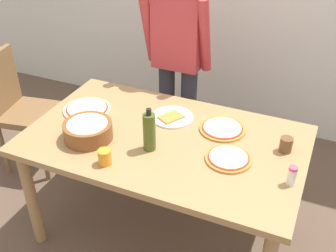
% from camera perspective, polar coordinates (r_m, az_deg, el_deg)
% --- Properties ---
extents(ground, '(8.00, 8.00, 0.00)m').
position_cam_1_polar(ground, '(2.87, -0.41, -14.17)').
color(ground, brown).
extents(dining_table, '(1.60, 0.96, 0.76)m').
position_cam_1_polar(dining_table, '(2.42, -0.47, -3.38)').
color(dining_table, '#A37A4C').
rests_on(dining_table, ground).
extents(person_cook, '(0.49, 0.25, 1.62)m').
position_cam_1_polar(person_cook, '(2.98, 1.41, 9.91)').
color(person_cook, '#2D2D38').
rests_on(person_cook, ground).
extents(chair_wooden_left, '(0.46, 0.46, 0.95)m').
position_cam_1_polar(chair_wooden_left, '(3.32, -19.98, 2.74)').
color(chair_wooden_left, brown).
rests_on(chair_wooden_left, ground).
extents(pizza_raw_on_board, '(0.30, 0.30, 0.02)m').
position_cam_1_polar(pizza_raw_on_board, '(2.68, -11.16, 2.32)').
color(pizza_raw_on_board, beige).
rests_on(pizza_raw_on_board, dining_table).
extents(pizza_cooked_on_tray, '(0.27, 0.27, 0.02)m').
position_cam_1_polar(pizza_cooked_on_tray, '(2.45, 7.55, -0.35)').
color(pizza_cooked_on_tray, '#C67A33').
rests_on(pizza_cooked_on_tray, dining_table).
extents(pizza_second_cooked, '(0.25, 0.25, 0.02)m').
position_cam_1_polar(pizza_second_cooked, '(2.22, 8.38, -4.44)').
color(pizza_second_cooked, '#C67A33').
rests_on(pizza_second_cooked, dining_table).
extents(plate_with_slice, '(0.26, 0.26, 0.02)m').
position_cam_1_polar(plate_with_slice, '(2.54, 0.58, 1.24)').
color(plate_with_slice, white).
rests_on(plate_with_slice, dining_table).
extents(popcorn_bowl, '(0.28, 0.28, 0.11)m').
position_cam_1_polar(popcorn_bowl, '(2.38, -11.07, -0.42)').
color(popcorn_bowl, brown).
rests_on(popcorn_bowl, dining_table).
extents(olive_oil_bottle, '(0.07, 0.07, 0.26)m').
position_cam_1_polar(olive_oil_bottle, '(2.22, -2.61, -0.78)').
color(olive_oil_bottle, '#47561E').
rests_on(olive_oil_bottle, dining_table).
extents(cup_orange, '(0.07, 0.07, 0.08)m').
position_cam_1_polar(cup_orange, '(2.18, -8.77, -4.28)').
color(cup_orange, orange).
rests_on(cup_orange, dining_table).
extents(cup_small_brown, '(0.07, 0.07, 0.08)m').
position_cam_1_polar(cup_small_brown, '(2.33, 16.05, -2.50)').
color(cup_small_brown, brown).
rests_on(cup_small_brown, dining_table).
extents(salt_shaker, '(0.04, 0.04, 0.11)m').
position_cam_1_polar(salt_shaker, '(2.11, 16.80, -6.61)').
color(salt_shaker, white).
rests_on(salt_shaker, dining_table).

